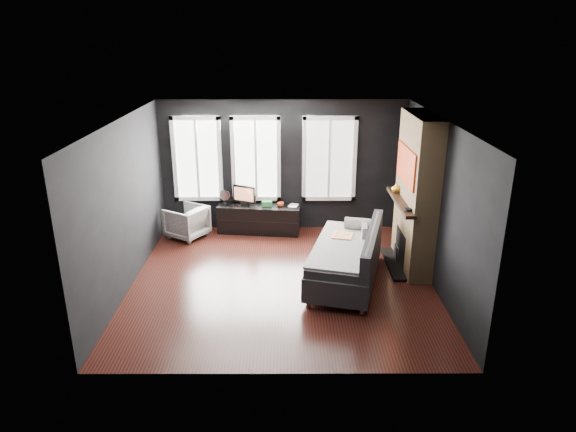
{
  "coord_description": "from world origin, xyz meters",
  "views": [
    {
      "loc": [
        0.08,
        -7.77,
        3.99
      ],
      "look_at": [
        0.1,
        0.3,
        1.05
      ],
      "focal_mm": 32.0,
      "sensor_mm": 36.0,
      "label": 1
    }
  ],
  "objects_px": {
    "media_console": "(259,218)",
    "mug": "(281,204)",
    "mantel_vase": "(396,188)",
    "sofa": "(346,255)",
    "book": "(289,200)",
    "monitor": "(244,194)",
    "armchair": "(187,220)"
  },
  "relations": [
    {
      "from": "media_console",
      "to": "monitor",
      "type": "xyz_separation_m",
      "value": [
        -0.3,
        0.05,
        0.52
      ]
    },
    {
      "from": "monitor",
      "to": "book",
      "type": "distance_m",
      "value": 0.93
    },
    {
      "from": "media_console",
      "to": "mantel_vase",
      "type": "relative_size",
      "value": 9.37
    },
    {
      "from": "book",
      "to": "armchair",
      "type": "bearing_deg",
      "value": -172.86
    },
    {
      "from": "mantel_vase",
      "to": "monitor",
      "type": "bearing_deg",
      "value": 156.51
    },
    {
      "from": "sofa",
      "to": "mug",
      "type": "xyz_separation_m",
      "value": [
        -1.1,
        2.17,
        0.16
      ]
    },
    {
      "from": "armchair",
      "to": "book",
      "type": "height_order",
      "value": "book"
    },
    {
      "from": "mug",
      "to": "mantel_vase",
      "type": "distance_m",
      "value": 2.46
    },
    {
      "from": "mug",
      "to": "mantel_vase",
      "type": "bearing_deg",
      "value": -27.83
    },
    {
      "from": "armchair",
      "to": "mantel_vase",
      "type": "height_order",
      "value": "mantel_vase"
    },
    {
      "from": "sofa",
      "to": "book",
      "type": "distance_m",
      "value": 2.41
    },
    {
      "from": "mug",
      "to": "book",
      "type": "height_order",
      "value": "book"
    },
    {
      "from": "media_console",
      "to": "book",
      "type": "distance_m",
      "value": 0.75
    },
    {
      "from": "book",
      "to": "mug",
      "type": "bearing_deg",
      "value": -163.01
    },
    {
      "from": "mug",
      "to": "mantel_vase",
      "type": "height_order",
      "value": "mantel_vase"
    },
    {
      "from": "sofa",
      "to": "mantel_vase",
      "type": "relative_size",
      "value": 12.32
    },
    {
      "from": "sofa",
      "to": "monitor",
      "type": "height_order",
      "value": "monitor"
    },
    {
      "from": "sofa",
      "to": "armchair",
      "type": "height_order",
      "value": "sofa"
    },
    {
      "from": "mug",
      "to": "mantel_vase",
      "type": "relative_size",
      "value": 0.67
    },
    {
      "from": "sofa",
      "to": "armchair",
      "type": "distance_m",
      "value": 3.59
    },
    {
      "from": "media_console",
      "to": "mug",
      "type": "xyz_separation_m",
      "value": [
        0.45,
        -0.08,
        0.35
      ]
    },
    {
      "from": "media_console",
      "to": "mug",
      "type": "bearing_deg",
      "value": -3.83
    },
    {
      "from": "armchair",
      "to": "media_console",
      "type": "height_order",
      "value": "armchair"
    },
    {
      "from": "mug",
      "to": "mantel_vase",
      "type": "xyz_separation_m",
      "value": [
        2.1,
        -1.11,
        0.68
      ]
    },
    {
      "from": "monitor",
      "to": "book",
      "type": "relative_size",
      "value": 2.17
    },
    {
      "from": "sofa",
      "to": "mantel_vase",
      "type": "bearing_deg",
      "value": 61.47
    },
    {
      "from": "mug",
      "to": "media_console",
      "type": "bearing_deg",
      "value": 169.4
    },
    {
      "from": "armchair",
      "to": "mug",
      "type": "height_order",
      "value": "armchair"
    },
    {
      "from": "monitor",
      "to": "mantel_vase",
      "type": "bearing_deg",
      "value": 1.31
    },
    {
      "from": "armchair",
      "to": "media_console",
      "type": "xyz_separation_m",
      "value": [
        1.46,
        0.29,
        -0.07
      ]
    },
    {
      "from": "book",
      "to": "monitor",
      "type": "bearing_deg",
      "value": 175.41
    },
    {
      "from": "sofa",
      "to": "media_console",
      "type": "height_order",
      "value": "sofa"
    }
  ]
}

